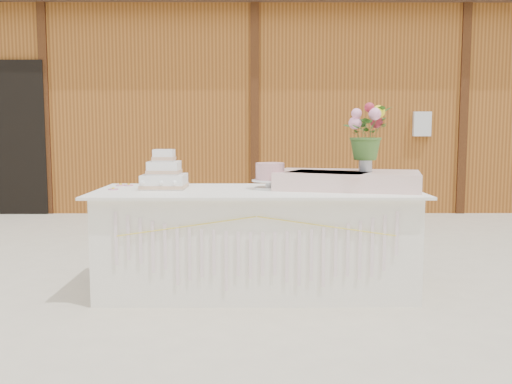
{
  "coord_description": "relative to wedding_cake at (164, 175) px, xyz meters",
  "views": [
    {
      "loc": [
        -0.02,
        -4.25,
        1.22
      ],
      "look_at": [
        0.0,
        0.3,
        0.72
      ],
      "focal_mm": 40.0,
      "sensor_mm": 36.0,
      "label": 1
    }
  ],
  "objects": [
    {
      "name": "ground",
      "position": [
        0.7,
        -0.08,
        -0.87
      ],
      "size": [
        80.0,
        80.0,
        0.0
      ],
      "primitive_type": "plane",
      "color": "beige",
      "rests_on": "ground"
    },
    {
      "name": "barn",
      "position": [
        0.69,
        5.91,
        0.8
      ],
      "size": [
        12.6,
        4.6,
        3.3
      ],
      "color": "#9C5C20",
      "rests_on": "ground"
    },
    {
      "name": "cake_table",
      "position": [
        0.7,
        -0.09,
        -0.48
      ],
      "size": [
        2.4,
        1.0,
        0.77
      ],
      "color": "white",
      "rests_on": "ground"
    },
    {
      "name": "wedding_cake",
      "position": [
        0.0,
        0.0,
        0.0
      ],
      "size": [
        0.34,
        0.34,
        0.3
      ],
      "rotation": [
        0.0,
        0.0,
        -0.02
      ],
      "color": "white",
      "rests_on": "cake_table"
    },
    {
      "name": "pink_cake_stand",
      "position": [
        0.81,
        -0.03,
        0.01
      ],
      "size": [
        0.28,
        0.28,
        0.2
      ],
      "color": "white",
      "rests_on": "cake_table"
    },
    {
      "name": "satin_runner",
      "position": [
        1.4,
        -0.02,
        -0.03
      ],
      "size": [
        1.17,
        0.84,
        0.13
      ],
      "primitive_type": "cube",
      "rotation": [
        0.0,
        0.0,
        -0.24
      ],
      "color": "beige",
      "rests_on": "cake_table"
    },
    {
      "name": "flower_vase",
      "position": [
        1.53,
        -0.04,
        0.1
      ],
      "size": [
        0.1,
        0.1,
        0.14
      ],
      "primitive_type": "cylinder",
      "color": "silver",
      "rests_on": "satin_runner"
    },
    {
      "name": "bouquet",
      "position": [
        1.53,
        -0.04,
        0.37
      ],
      "size": [
        0.48,
        0.47,
        0.4
      ],
      "primitive_type": "imported",
      "rotation": [
        0.0,
        0.0,
        0.76
      ],
      "color": "#426E2C",
      "rests_on": "flower_vase"
    },
    {
      "name": "loose_flowers",
      "position": [
        -0.35,
        0.06,
        -0.09
      ],
      "size": [
        0.24,
        0.39,
        0.02
      ],
      "primitive_type": null,
      "rotation": [
        0.0,
        0.0,
        -0.27
      ],
      "color": "pink",
      "rests_on": "cake_table"
    }
  ]
}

